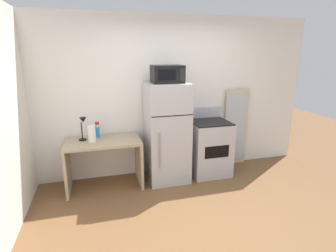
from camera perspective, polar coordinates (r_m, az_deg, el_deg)
name	(u,v)px	position (r m, az deg, el deg)	size (l,w,h in m)	color
ground_plane	(206,224)	(3.45, 8.14, -20.33)	(12.00, 12.00, 0.00)	brown
wall_back_white	(168,97)	(4.46, 0.10, 6.37)	(5.00, 0.10, 2.60)	white
desk	(104,155)	(4.14, -13.73, -6.04)	(1.11, 0.62, 0.75)	tan
desk_lamp	(83,125)	(4.07, -17.93, 0.24)	(0.14, 0.12, 0.35)	black
paper_towel_roll	(92,134)	(4.01, -16.14, -1.61)	(0.11, 0.11, 0.24)	white
spray_bottle	(98,131)	(4.19, -14.98, -1.10)	(0.06, 0.06, 0.25)	#2D8CEA
refrigerator	(167,133)	(4.18, -0.23, -1.47)	(0.64, 0.65, 1.58)	#B7B7BC
microwave	(167,74)	(3.99, -0.16, 11.17)	(0.46, 0.35, 0.26)	black
oven_range	(209,147)	(4.54, 8.85, -4.55)	(0.64, 0.61, 1.10)	#B7B7BC
leaning_mirror	(236,127)	(4.96, 14.39, -0.28)	(0.44, 0.03, 1.40)	#C6B793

